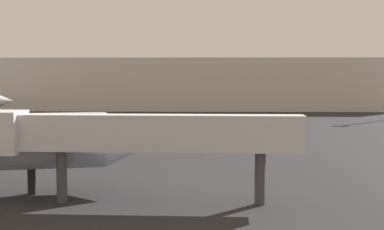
{
  "coord_description": "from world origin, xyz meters",
  "views": [
    {
      "loc": [
        -0.57,
        -11.0,
        8.63
      ],
      "look_at": [
        -1.97,
        38.26,
        4.67
      ],
      "focal_mm": 49.68,
      "sensor_mm": 36.0,
      "label": 1
    }
  ],
  "objects": [
    {
      "name": "terminal_building",
      "position": [
        -3.59,
        118.38,
        5.95
      ],
      "size": [
        91.61,
        26.01,
        11.9
      ],
      "primitive_type": "cube",
      "color": "beige",
      "rests_on": "ground_plane"
    },
    {
      "name": "jet_bridge",
      "position": [
        -5.73,
        23.47,
        4.57
      ],
      "size": [
        21.01,
        2.86,
        6.08
      ],
      "rotation": [
        0.0,
        0.0,
        3.12
      ],
      "color": "silver",
      "rests_on": "ground_plane"
    }
  ]
}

